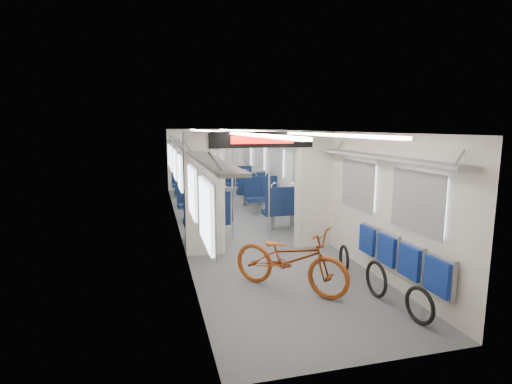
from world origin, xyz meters
TOP-DOWN VIEW (x-y plane):
  - carriage at (0.00, -0.27)m, footprint 12.00×12.02m
  - bicycle at (-0.10, -4.01)m, footprint 1.74×1.74m
  - flip_bench at (1.35, -4.55)m, footprint 0.12×2.11m
  - bike_hoop_a at (1.09, -5.39)m, footprint 0.11×0.48m
  - bike_hoop_b at (1.00, -4.55)m, footprint 0.05×0.52m
  - bike_hoop_c at (1.01, -3.55)m, footprint 0.13×0.46m
  - seat_bay_near_left at (-0.94, -0.11)m, footprint 0.96×2.33m
  - seat_bay_near_right at (0.93, 0.33)m, footprint 0.94×2.20m
  - seat_bay_far_left at (-0.93, 3.67)m, footprint 0.90×2.01m
  - seat_bay_far_right at (0.94, 3.36)m, footprint 0.93×2.19m
  - stanchion_near_left at (-0.38, -1.12)m, footprint 0.04×0.04m
  - stanchion_near_right at (0.27, -1.67)m, footprint 0.04×0.04m
  - stanchion_far_left at (-0.42, 1.91)m, footprint 0.05×0.05m
  - stanchion_far_right at (0.27, 1.70)m, footprint 0.04×0.04m

SIDE VIEW (x-z plane):
  - bike_hoop_c at x=1.01m, z-range -0.03..0.44m
  - bike_hoop_a at x=1.09m, z-range -0.03..0.45m
  - bike_hoop_b at x=1.00m, z-range -0.03..0.50m
  - bicycle at x=-0.10m, z-range 0.00..0.96m
  - seat_bay_far_left at x=-0.93m, z-range -0.01..1.07m
  - seat_bay_far_right at x=0.94m, z-range -0.01..1.12m
  - seat_bay_near_right at x=0.93m, z-range -0.01..1.13m
  - seat_bay_near_left at x=-0.94m, z-range -0.01..1.17m
  - flip_bench at x=1.35m, z-range 0.32..0.84m
  - stanchion_near_left at x=-0.38m, z-range 0.00..2.30m
  - stanchion_near_right at x=0.27m, z-range 0.00..2.30m
  - stanchion_far_left at x=-0.42m, z-range 0.00..2.30m
  - stanchion_far_right at x=0.27m, z-range 0.00..2.30m
  - carriage at x=0.00m, z-range 0.35..2.66m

